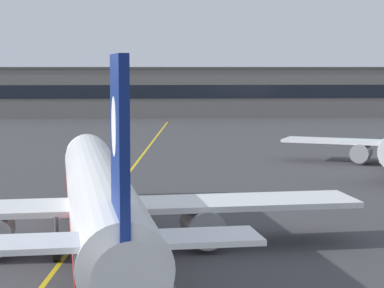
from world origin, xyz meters
name	(u,v)px	position (x,y,z in m)	size (l,w,h in m)	color
taxiway_centreline	(106,203)	(0.00, 30.00, 0.00)	(0.30, 180.00, 0.01)	yellow
airliner_foreground	(100,197)	(0.63, 13.52, 3.37)	(32.34, 41.50, 11.65)	white
safety_cone_by_nose_gear	(126,199)	(1.62, 30.44, 0.26)	(0.44, 0.44, 0.55)	orange
terminal_building	(167,92)	(7.41, 136.53, 5.33)	(129.90, 12.40, 10.64)	slate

